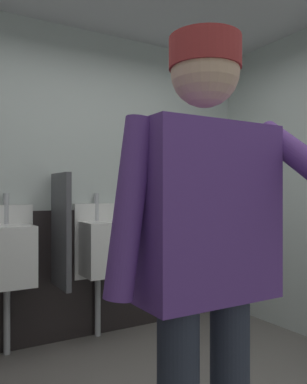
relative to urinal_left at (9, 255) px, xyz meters
The scene contains 6 objects.
wall_back 0.83m from the urinal_left, 20.86° to the left, with size 4.04×0.12×2.67m, color silver.
wainscot_band_back 0.64m from the urinal_left, 14.08° to the left, with size 3.44×0.03×1.10m, color black.
urinal_left is the anchor object (origin of this frame).
urinal_middle 0.75m from the urinal_left, ahead, with size 0.40×0.34×1.24m.
privacy_divider_panel 0.42m from the urinal_left, 10.65° to the right, with size 0.04×0.40×0.90m, color #4C4C51.
person 2.06m from the urinal_left, 82.30° to the right, with size 0.71×0.60×1.77m.
Camera 1 is at (-1.12, -1.56, 1.25)m, focal length 36.33 mm.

